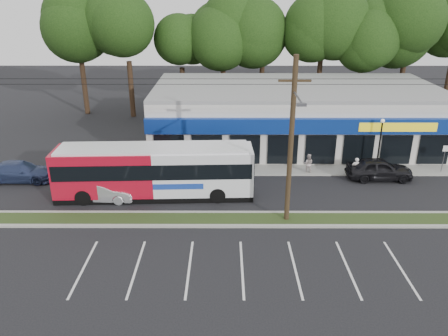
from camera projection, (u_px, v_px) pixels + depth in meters
name	position (u px, v px, depth m)	size (l,w,h in m)	color
ground	(238.00, 228.00, 25.96)	(120.00, 120.00, 0.00)	black
grass_strip	(238.00, 219.00, 26.86)	(40.00, 1.60, 0.12)	#2A3A18
curb_south	(238.00, 226.00, 26.07)	(40.00, 0.25, 0.14)	#9E9E93
curb_north	(237.00, 213.00, 27.65)	(40.00, 0.25, 0.14)	#9E9E93
sidewalk	(298.00, 170.00, 34.26)	(32.00, 2.20, 0.10)	#9E9E93
strip_mall	(294.00, 114.00, 39.67)	(25.00, 12.55, 5.30)	beige
utility_pole	(289.00, 137.00, 24.76)	(50.00, 2.77, 10.00)	black
lamp_post	(380.00, 139.00, 33.07)	(0.30, 0.30, 4.25)	black
sign_post	(445.00, 154.00, 33.27)	(0.45, 0.10, 2.23)	#59595E
tree_line	(270.00, 37.00, 46.82)	(46.76, 6.76, 11.83)	black
metrobus	(155.00, 170.00, 29.42)	(13.33, 3.30, 3.55)	#AF0D22
car_dark	(379.00, 169.00, 32.43)	(1.93, 4.80, 1.64)	black
car_silver	(102.00, 191.00, 29.16)	(1.50, 4.30, 1.42)	#929599
car_blue	(20.00, 171.00, 32.20)	(2.05, 5.03, 1.46)	navy
pedestrian_a	(356.00, 168.00, 32.59)	(0.60, 0.39, 1.63)	white
pedestrian_b	(308.00, 164.00, 33.52)	(0.76, 0.59, 1.57)	#B8A9A5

